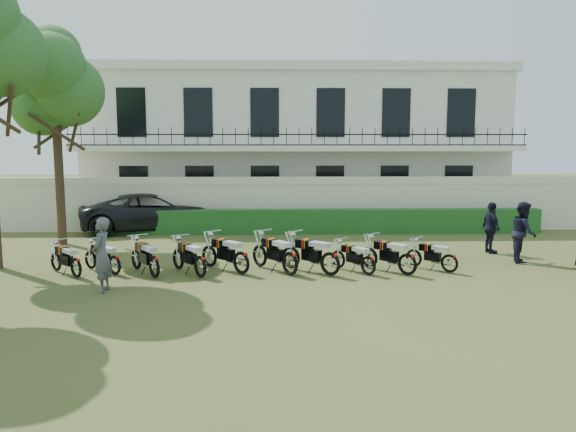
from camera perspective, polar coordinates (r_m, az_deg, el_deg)
name	(u,v)px	position (r m, az deg, el deg)	size (l,w,h in m)	color
ground	(314,273)	(16.32, 2.62, -5.86)	(100.00, 100.00, 0.00)	#39461C
perimeter_wall	(300,203)	(24.01, 1.20, 1.30)	(30.00, 0.35, 2.30)	beige
hedge	(325,221)	(23.37, 3.74, -0.55)	(18.00, 0.60, 1.00)	#1B4C1B
building	(294,143)	(29.82, 0.62, 7.40)	(20.40, 9.60, 7.40)	white
tree_west_near	(55,83)	(22.32, -22.56, 12.40)	(3.40, 3.20, 7.90)	#473323
motorcycle_0	(76,263)	(16.69, -20.75, -4.48)	(1.33, 1.30, 0.97)	black
motorcycle_1	(114,260)	(16.73, -17.23, -4.32)	(1.40, 1.19, 0.95)	black
motorcycle_2	(154,261)	(16.02, -13.43, -4.52)	(1.19, 1.66, 1.06)	black
motorcycle_3	(200,261)	(15.81, -8.92, -4.57)	(1.22, 1.62, 1.06)	black
motorcycle_4	(241,257)	(16.08, -4.77, -4.19)	(1.55, 1.51, 1.13)	black
motorcycle_5	(290,258)	(15.89, 0.21, -4.26)	(1.37, 1.73, 1.15)	black
motorcycle_6	(330,258)	(15.88, 4.32, -4.28)	(1.65, 1.49, 1.16)	black
motorcycle_7	(368,261)	(16.12, 8.16, -4.53)	(1.16, 1.36, 0.93)	black
motorcycle_8	(408,259)	(16.25, 12.05, -4.29)	(1.42, 1.49, 1.07)	black
motorcycle_9	(450,259)	(16.89, 16.11, -4.20)	(1.28, 1.25, 0.93)	black
suv	(152,212)	(24.63, -13.68, 0.41)	(2.70, 5.87, 1.63)	black
inspector	(102,255)	(14.93, -18.42, -3.77)	(0.69, 0.46, 1.90)	#5C5D62
officer_4	(523,232)	(19.18, 22.79, -1.51)	(0.93, 0.73, 1.92)	black
officer_5	(491,228)	(20.31, 19.93, -1.13)	(1.03, 0.43, 1.75)	black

